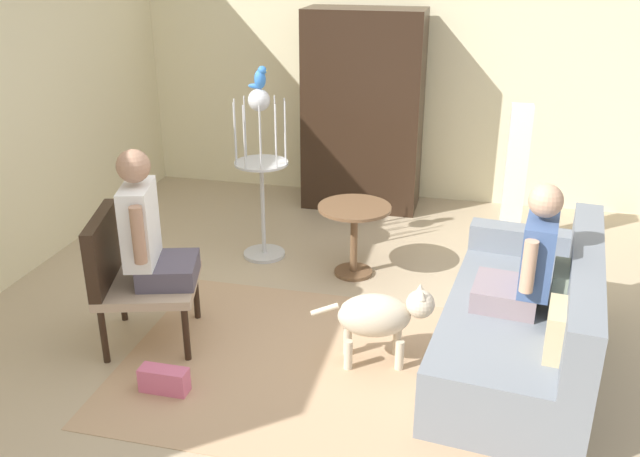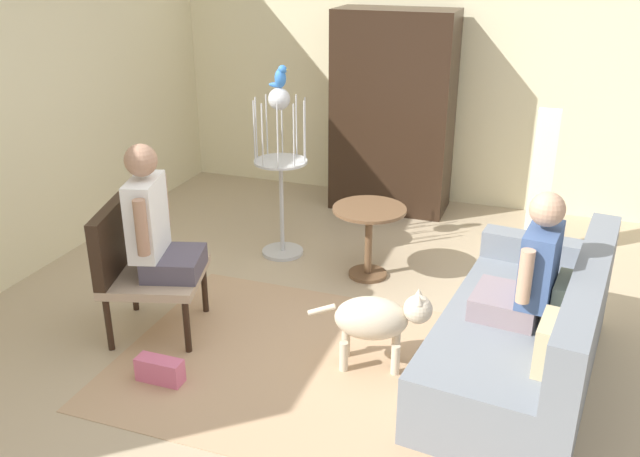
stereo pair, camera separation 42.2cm
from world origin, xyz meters
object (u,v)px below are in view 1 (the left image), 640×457
at_px(armchair, 128,270).
at_px(handbag, 164,380).
at_px(person_on_couch, 528,261).
at_px(armoire_cabinet, 363,111).
at_px(bird_cage_stand, 261,167).
at_px(round_end_table, 354,227).
at_px(parrot, 260,78).
at_px(dog, 380,316).
at_px(column_lamp, 515,179).
at_px(couch, 527,325).
at_px(person_on_armchair, 148,230).

height_order(armchair, handbag, armchair).
bearing_deg(person_on_couch, armoire_cabinet, 119.22).
height_order(person_on_couch, handbag, person_on_couch).
xyz_separation_m(bird_cage_stand, handbag, (0.01, -2.01, -0.73)).
height_order(person_on_couch, round_end_table, person_on_couch).
xyz_separation_m(parrot, armoire_cabinet, (0.57, 1.45, -0.56)).
distance_m(bird_cage_stand, armoire_cabinet, 1.58).
bearing_deg(dog, column_lamp, 68.37).
relative_size(armchair, person_on_couch, 1.13).
relative_size(person_on_couch, handbag, 2.73).
height_order(couch, person_on_armchair, person_on_armchair).
relative_size(bird_cage_stand, handbag, 4.88).
xyz_separation_m(person_on_armchair, bird_cage_stand, (0.29, 1.46, -0.00)).
distance_m(armchair, person_on_couch, 2.55).
distance_m(armchair, bird_cage_stand, 1.59).
bearing_deg(armchair, dog, 4.06).
bearing_deg(handbag, parrot, 89.98).
bearing_deg(handbag, armchair, 132.03).
height_order(parrot, handbag, parrot).
distance_m(dog, bird_cage_stand, 1.91).
bearing_deg(bird_cage_stand, round_end_table, -11.62).
distance_m(person_on_couch, bird_cage_stand, 2.42).
bearing_deg(handbag, column_lamp, 53.08).
height_order(couch, person_on_couch, person_on_couch).
distance_m(couch, person_on_couch, 0.45).
distance_m(person_on_couch, dog, 0.96).
bearing_deg(armoire_cabinet, bird_cage_stand, -112.02).
xyz_separation_m(dog, parrot, (-1.21, 1.39, 1.19)).
bearing_deg(dog, couch, 11.58).
distance_m(parrot, armoire_cabinet, 1.66).
height_order(armoire_cabinet, handbag, armoire_cabinet).
bearing_deg(armchair, armoire_cabinet, 70.89).
relative_size(person_on_couch, parrot, 4.50).
height_order(armchair, dog, armchair).
bearing_deg(person_on_couch, dog, -169.05).
relative_size(parrot, column_lamp, 0.14).
relative_size(couch, person_on_armchair, 2.17).
distance_m(round_end_table, handbag, 2.03).
distance_m(person_on_couch, person_on_armchair, 2.39).
xyz_separation_m(armchair, handbag, (0.45, -0.50, -0.45)).
bearing_deg(person_on_couch, person_on_armchair, -174.21).
height_order(column_lamp, handbag, column_lamp).
bearing_deg(dog, round_end_table, 108.37).
height_order(couch, armoire_cabinet, armoire_cabinet).
bearing_deg(parrot, dog, -48.90).
height_order(person_on_couch, dog, person_on_couch).
bearing_deg(armoire_cabinet, handbag, -99.41).
bearing_deg(bird_cage_stand, person_on_armchair, -101.20).
bearing_deg(round_end_table, dog, -71.63).
bearing_deg(column_lamp, dog, -111.63).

